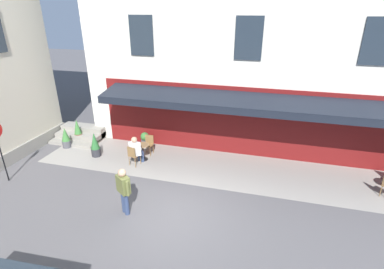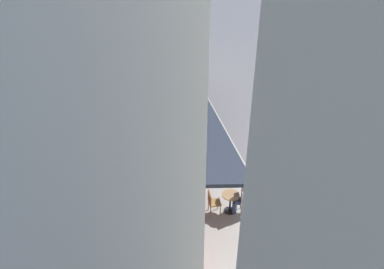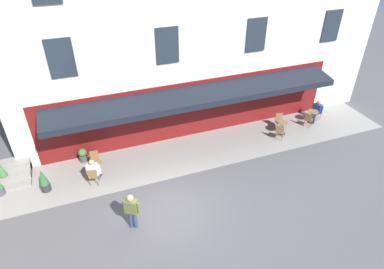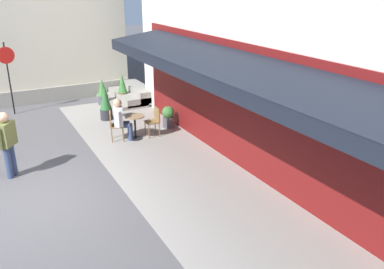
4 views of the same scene
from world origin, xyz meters
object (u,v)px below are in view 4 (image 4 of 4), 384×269
Objects in this scene: cafe_table_mid_terrace at (135,124)px; cafe_chair_wicker_facing_street at (154,119)px; potted_plant_by_steps at (168,117)px; potted_plant_entrance_right at (123,88)px; potted_plant_mid_terrace at (106,104)px; cafe_chair_wicker_corner_right at (114,123)px; walking_pedestrian_in_olive at (7,140)px; seated_companion_in_white at (121,118)px; potted_plant_entrance_left at (102,92)px; no_parking_sign at (7,65)px.

cafe_chair_wicker_facing_street is at bearing -91.90° from cafe_table_mid_terrace.
potted_plant_by_steps is 3.54m from potted_plant_entrance_right.
cafe_table_mid_terrace is 2.27m from potted_plant_mid_terrace.
cafe_chair_wicker_corner_right is (0.18, 0.61, 0.06)m from cafe_table_mid_terrace.
cafe_table_mid_terrace is 0.45× the size of walking_pedestrian_in_olive.
cafe_table_mid_terrace is at bearing -174.19° from potted_plant_mid_terrace.
seated_companion_in_white reaches higher than potted_plant_entrance_left.
potted_plant_by_steps is at bearing -138.10° from potted_plant_mid_terrace.
potted_plant_entrance_right is at bearing -42.88° from walking_pedestrian_in_olive.
potted_plant_by_steps is (-3.96, -4.37, -1.43)m from no_parking_sign.
potted_plant_mid_terrace is 2.14m from potted_plant_entrance_right.
potted_plant_mid_terrace is (2.14, -0.17, -0.14)m from seated_companion_in_white.
potted_plant_entrance_left is (3.66, 1.13, 0.13)m from potted_plant_by_steps.
seated_companion_in_white is at bearing 102.13° from potted_plant_by_steps.
cafe_chair_wicker_facing_street is at bearing -159.27° from potted_plant_mid_terrace.
cafe_table_mid_terrace is 0.82× the size of cafe_chair_wicker_facing_street.
seated_companion_in_white is (0.12, 0.40, 0.21)m from cafe_table_mid_terrace.
potted_plant_entrance_left is at bearing -8.67° from seated_companion_in_white.
cafe_chair_wicker_facing_street is at bearing -174.30° from potted_plant_entrance_left.
cafe_table_mid_terrace is at bearing -75.09° from walking_pedestrian_in_olive.
potted_plant_entrance_left is (0.14, 0.78, -0.08)m from potted_plant_entrance_right.
walking_pedestrian_in_olive is at bearing 102.51° from cafe_chair_wicker_facing_street.
cafe_table_mid_terrace is 4.16m from potted_plant_entrance_left.
seated_companion_in_white is 0.50× the size of no_parking_sign.
potted_plant_mid_terrace is at bearing 20.73° from cafe_chair_wicker_facing_street.
seated_companion_in_white is 0.78× the size of walking_pedestrian_in_olive.
seated_companion_in_white reaches higher than potted_plant_entrance_right.
potted_plant_entrance_right is at bearing 5.79° from potted_plant_by_steps.
potted_plant_entrance_right is at bearing -19.68° from seated_companion_in_white.
potted_plant_entrance_left is at bearing 5.70° from cafe_chair_wicker_facing_street.
cafe_chair_wicker_facing_street is 5.91m from no_parking_sign.
potted_plant_entrance_left is (-0.30, -3.23, -1.30)m from no_parking_sign.
cafe_table_mid_terrace is 0.57× the size of seated_companion_in_white.
potted_plant_entrance_right is at bearing -96.25° from no_parking_sign.
potted_plant_mid_terrace reaches higher than potted_plant_by_steps.
potted_plant_entrance_left is at bearing -13.18° from potted_plant_mid_terrace.
potted_plant_entrance_left is at bearing -2.97° from cafe_table_mid_terrace.
seated_companion_in_white is 3.42m from walking_pedestrian_in_olive.
no_parking_sign is 3.76m from potted_plant_mid_terrace.
cafe_chair_wicker_corner_right is at bearing 73.59° from cafe_table_mid_terrace.
potted_plant_entrance_right is (4.01, -0.99, 0.09)m from cafe_table_mid_terrace.
walking_pedestrian_in_olive is 2.33× the size of potted_plant_by_steps.
walking_pedestrian_in_olive reaches higher than potted_plant_entrance_left.
cafe_table_mid_terrace is 0.82× the size of cafe_chair_wicker_corner_right.
cafe_table_mid_terrace is 0.63m from cafe_chair_wicker_facing_street.
potted_plant_entrance_left is (5.12, -3.84, -0.48)m from walking_pedestrian_in_olive.
potted_plant_entrance_right reaches higher than potted_plant_entrance_left.
seated_companion_in_white is 4.14m from potted_plant_entrance_right.
walking_pedestrian_in_olive is 5.22m from potted_plant_by_steps.
potted_plant_entrance_left is (3.97, -0.82, -0.05)m from cafe_chair_wicker_corner_right.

